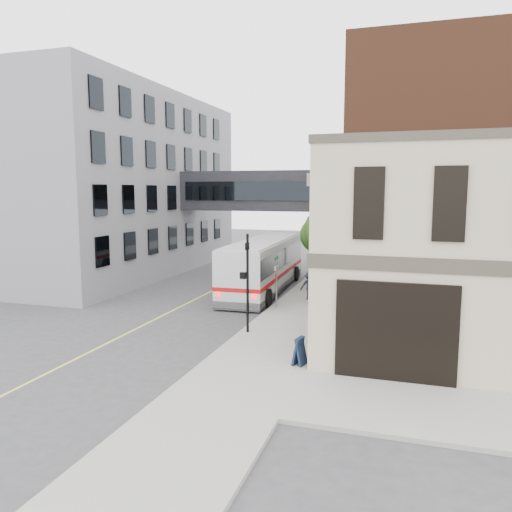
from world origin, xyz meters
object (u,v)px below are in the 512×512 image
Objects in this scene: pedestrian_b at (319,289)px; newspaper_box at (325,281)px; pedestrian_a at (328,282)px; pedestrian_c at (309,286)px; sandwich_board at (300,351)px; bus at (264,263)px.

pedestrian_b is 1.88× the size of newspaper_box.
pedestrian_a is at bearing -68.95° from newspaper_box.
pedestrian_c reaches higher than sandwich_board.
bus is 5.65m from pedestrian_b.
pedestrian_b reaches higher than pedestrian_c.
sandwich_board is (5.37, -13.37, -1.18)m from bus.
pedestrian_a is 1.82× the size of newspaper_box.
sandwich_board is at bearing -83.16° from pedestrian_c.
newspaper_box is at bearing 74.68° from pedestrian_b.
newspaper_box is 14.58m from sandwich_board.
pedestrian_b is at bearing 109.27° from sandwich_board.
bus is 4.16m from newspaper_box.
bus is at bearing 119.04° from pedestrian_b.
bus is 6.83× the size of pedestrian_a.
bus reaches higher than sandwich_board.
bus reaches higher than pedestrian_b.
pedestrian_a is (4.40, -1.33, -0.80)m from bus.
pedestrian_b is 4.77m from newspaper_box.
pedestrian_c is at bearing 112.69° from sandwich_board.
pedestrian_a is at bearing 44.77° from pedestrian_c.
sandwich_board is at bearing -104.61° from pedestrian_b.
pedestrian_c is (-0.92, -1.01, -0.09)m from pedestrian_a.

